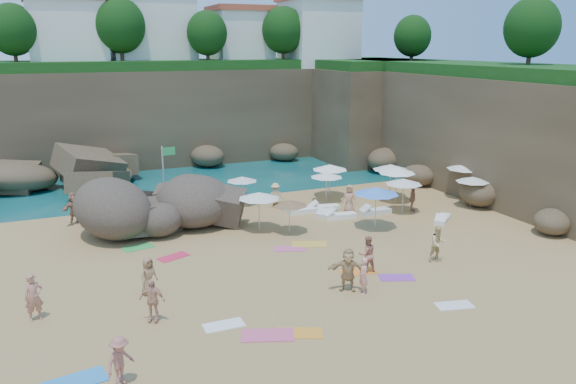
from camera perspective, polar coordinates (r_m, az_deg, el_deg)
name	(u,v)px	position (r m, az deg, el deg)	size (l,w,h in m)	color
ground	(275,247)	(29.02, -1.33, -5.61)	(120.00, 120.00, 0.00)	tan
seawater	(163,150)	(57.10, -12.57, 4.22)	(120.00, 120.00, 0.00)	#0C4751
cliff_back	(193,114)	(52.07, -9.59, 7.83)	(44.00, 8.00, 8.00)	brown
cliff_right	(470,128)	(44.58, 18.00, 6.18)	(8.00, 30.00, 8.00)	brown
cliff_corner	(365,112)	(53.09, 7.84, 8.03)	(10.00, 12.00, 8.00)	brown
rock_promontory	(43,195)	(42.53, -23.63, -0.24)	(12.00, 7.00, 2.00)	brown
clifftop_buildings	(198,31)	(52.73, -9.09, 15.82)	(28.48, 9.48, 7.00)	white
clifftop_trees	(240,30)	(47.21, -4.93, 16.11)	(35.60, 23.82, 4.40)	#11380F
rock_outcrop	(164,227)	(32.94, -12.52, -3.46)	(7.68, 5.76, 3.07)	brown
flag_pole	(165,171)	(34.59, -12.34, 2.09)	(0.83, 0.15, 4.25)	silver
parasol_0	(242,179)	(36.22, -4.71, 1.34)	(1.98, 1.98, 1.88)	silver
parasol_1	(327,175)	(36.75, 3.94, 1.75)	(2.13, 2.13, 2.01)	silver
parasol_2	(397,170)	(37.40, 11.00, 2.18)	(2.45, 2.45, 2.32)	silver
parasol_3	(466,166)	(39.49, 17.62, 2.51)	(2.53, 2.53, 2.39)	silver
parasol_4	(330,167)	(38.02, 4.28, 2.53)	(2.39, 2.39, 2.26)	silver
parasol_5	(259,196)	(31.02, -2.97, -0.36)	(2.33, 2.33, 2.20)	silver
parasol_6	(289,203)	(30.61, 0.15, -1.11)	(1.99, 1.99, 1.88)	silver
parasol_8	(391,167)	(38.40, 10.39, 2.50)	(2.43, 2.43, 2.29)	silver
parasol_9	(404,181)	(35.11, 11.68, 1.05)	(2.26, 2.26, 2.14)	silver
parasol_10	(376,191)	(31.64, 8.96, 0.14)	(2.55, 2.55, 2.41)	silver
parasol_11	(473,179)	(37.42, 18.25, 1.23)	(2.10, 2.10, 1.99)	silver
lounger_0	(375,212)	(34.90, 8.85, -1.98)	(2.00, 0.67, 0.31)	silver
lounger_1	(303,211)	(34.68, 1.55, -1.91)	(2.01, 0.67, 0.31)	white
lounger_2	(327,213)	(34.36, 3.98, -2.13)	(1.78, 0.59, 0.28)	silver
lounger_3	(340,216)	(33.78, 5.31, -2.44)	(1.92, 0.64, 0.30)	white
lounger_4	(324,208)	(35.37, 3.64, -1.60)	(1.95, 0.65, 0.30)	white
lounger_5	(443,219)	(34.25, 15.45, -2.69)	(1.85, 0.62, 0.29)	white
towel_0	(74,382)	(19.43, -20.88, -17.57)	(1.90, 0.95, 0.03)	#2988DA
towel_1	(268,335)	(20.75, -2.10, -14.32)	(1.90, 0.95, 0.03)	#D25276
towel_2	(300,333)	(20.88, 1.23, -14.12)	(1.63, 0.81, 0.03)	orange
towel_5	(224,325)	(21.52, -6.54, -13.29)	(1.51, 0.75, 0.03)	white
towel_6	(397,278)	(25.81, 10.98, -8.53)	(1.54, 0.77, 0.03)	purple
towel_7	(173,257)	(28.24, -11.56, -6.48)	(1.51, 0.76, 0.03)	#DA2647
towel_9	(290,249)	(28.74, 0.17, -5.79)	(1.55, 0.78, 0.03)	#DB558C
towel_10	(358,272)	(26.14, 7.10, -8.05)	(1.68, 0.84, 0.03)	orange
towel_11	(138,247)	(29.91, -14.95, -5.47)	(1.57, 0.78, 0.03)	green
towel_12	(309,244)	(29.40, 2.19, -5.31)	(1.81, 0.91, 0.03)	gold
towel_13	(454,305)	(23.79, 16.54, -10.98)	(1.48, 0.74, 0.03)	white
person_stand_0	(34,297)	(23.43, -24.42, -9.71)	(0.67, 0.44, 1.84)	#B3725E
person_stand_1	(367,254)	(25.91, 8.03, -6.27)	(0.84, 0.65, 1.73)	#BC765E
person_stand_2	(275,195)	(35.64, -1.29, -0.35)	(1.05, 0.43, 1.62)	#F3C08A
person_stand_3	(413,199)	(35.68, 12.55, -0.69)	(0.95, 0.40, 1.62)	#A47052
person_stand_4	(349,199)	(34.70, 6.25, -0.71)	(0.88, 0.48, 1.79)	tan
person_stand_5	(74,208)	(34.70, -20.89, -1.53)	(1.76, 0.51, 1.90)	#AB7155
person_stand_6	(363,276)	(23.77, 7.64, -8.44)	(0.57, 0.38, 1.58)	#EC9D86
person_lie_0	(122,379)	(18.75, -16.55, -17.74)	(1.02, 1.59, 0.42)	#AE6557
person_lie_1	(153,316)	(22.18, -13.54, -12.18)	(0.98, 1.68, 0.41)	#E2A280
person_lie_2	(149,290)	(24.40, -13.90, -9.61)	(0.78, 1.59, 0.42)	#906C48
person_lie_3	(348,285)	(24.19, 6.07, -9.37)	(1.70, 1.83, 0.49)	tan
person_lie_5	(437,255)	(28.03, 14.93, -6.17)	(0.84, 1.73, 0.66)	#DFBC7E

